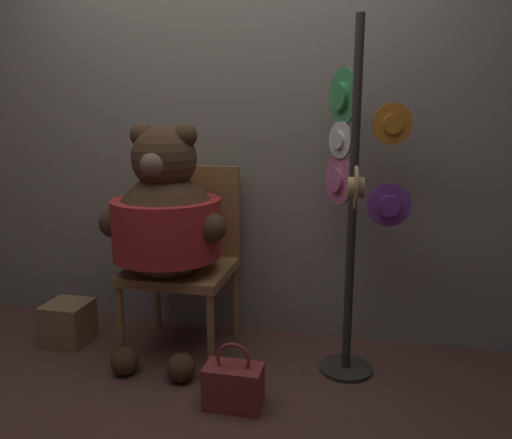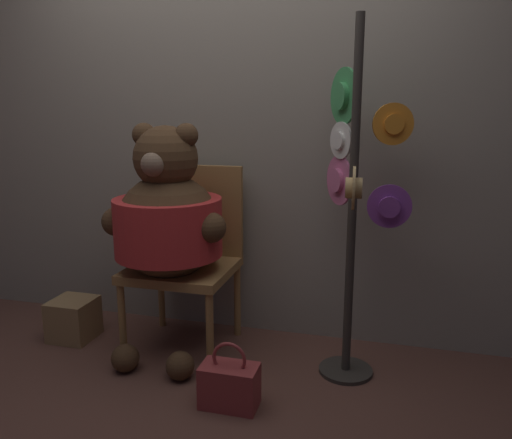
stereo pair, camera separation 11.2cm
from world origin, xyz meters
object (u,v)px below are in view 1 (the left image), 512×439
Objects in this scene: teddy_bear at (166,221)px; hat_display_rack at (354,194)px; handbag_on_ground at (233,385)px; chair at (185,251)px.

teddy_bear is 0.72× the size of hat_display_rack.
hat_display_rack is 5.58× the size of handbag_on_ground.
hat_display_rack reaches higher than chair.
chair is 0.29m from teddy_bear.
teddy_bear is 4.02× the size of handbag_on_ground.
hat_display_rack is at bearing 43.74° from handbag_on_ground.
handbag_on_ground is at bearing -136.26° from hat_display_rack.
teddy_bear is at bearing -175.94° from hat_display_rack.
chair is 0.58× the size of hat_display_rack.
teddy_bear reaches higher than chair.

